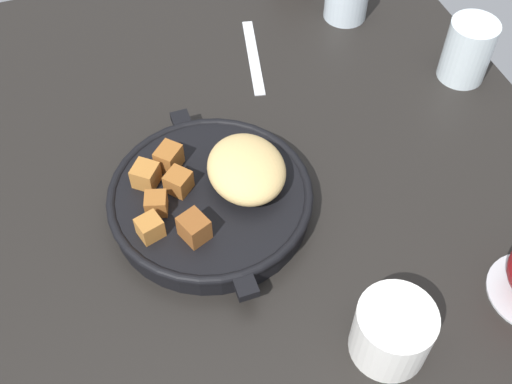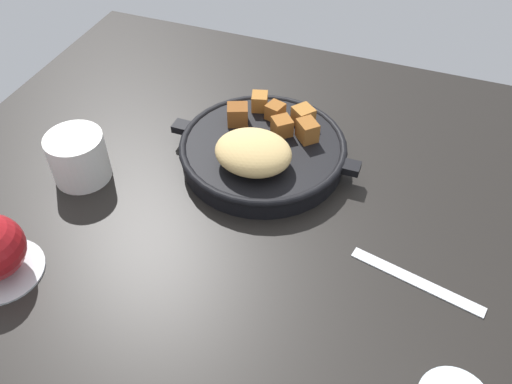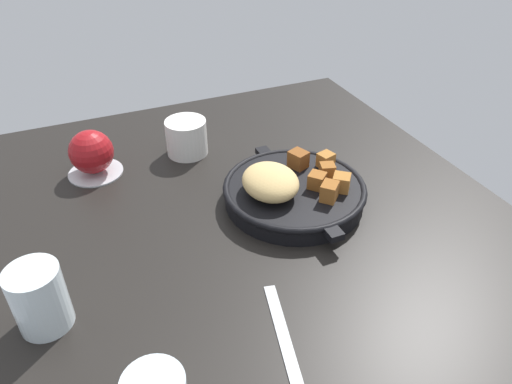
{
  "view_description": "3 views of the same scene",
  "coord_description": "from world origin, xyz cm",
  "views": [
    {
      "loc": [
        48.68,
        -17.24,
        64.77
      ],
      "look_at": [
        4.6,
        -1.67,
        4.03
      ],
      "focal_mm": 44.53,
      "sensor_mm": 36.0,
      "label": 1
    },
    {
      "loc": [
        -18.08,
        51.09,
        54.82
      ],
      "look_at": [
        -0.88,
        4.91,
        5.35
      ],
      "focal_mm": 37.38,
      "sensor_mm": 36.0,
      "label": 2
    },
    {
      "loc": [
        -59.11,
        26.94,
        51.41
      ],
      "look_at": [
        0.97,
        1.14,
        5.2
      ],
      "focal_mm": 33.91,
      "sensor_mm": 36.0,
      "label": 3
    }
  ],
  "objects": [
    {
      "name": "butter_knife",
      "position": [
        -23.22,
        7.72,
        0.18
      ],
      "size": [
        17.09,
        5.3,
        0.36
      ],
      "primitive_type": "cube",
      "rotation": [
        0.0,
        0.0,
        -0.22
      ],
      "color": "silver",
      "rests_on": "ground_plane"
    },
    {
      "name": "ceramic_mug_white",
      "position": [
        26.36,
        5.68,
        3.67
      ],
      "size": [
        8.34,
        8.34,
        7.33
      ],
      "primitive_type": "cylinder",
      "color": "silver",
      "rests_on": "ground_plane"
    },
    {
      "name": "saucer_plate",
      "position": [
        26.03,
        24.44,
        0.3
      ],
      "size": [
        10.46,
        10.46,
        0.6
      ],
      "primitive_type": "cylinder",
      "color": "#B7BABF",
      "rests_on": "ground_plane"
    },
    {
      "name": "cast_iron_skillet",
      "position": [
        2.33,
        -6.36,
        2.7
      ],
      "size": [
        29.68,
        25.33,
        8.03
      ],
      "color": "black",
      "rests_on": "ground_plane"
    },
    {
      "name": "ground_plane",
      "position": [
        0.0,
        0.0,
        -1.2
      ],
      "size": [
        100.85,
        83.75,
        2.4
      ],
      "primitive_type": "cube",
      "color": "black"
    }
  ]
}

